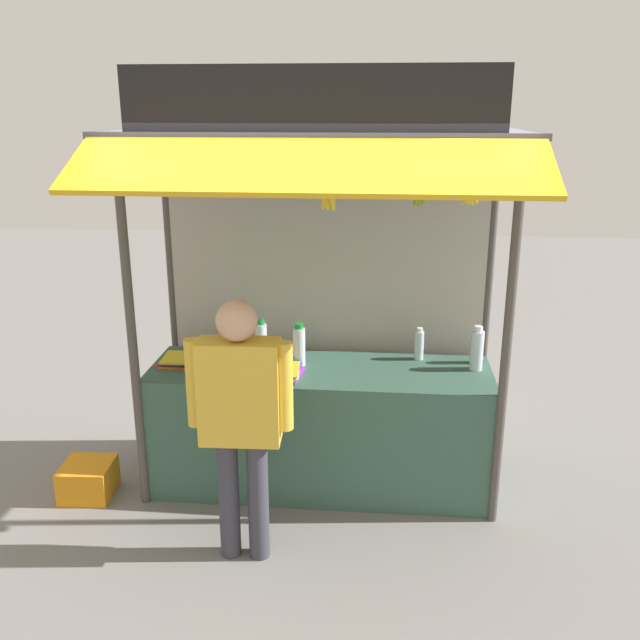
% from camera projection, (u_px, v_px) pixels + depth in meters
% --- Properties ---
extents(ground_plane, '(20.00, 20.00, 0.00)m').
position_uv_depth(ground_plane, '(320.00, 482.00, 4.90)').
color(ground_plane, slate).
extents(stall_counter, '(2.33, 0.71, 0.87)m').
position_uv_depth(stall_counter, '(320.00, 427.00, 4.77)').
color(stall_counter, '#385B4C').
rests_on(stall_counter, ground).
extents(stall_structure, '(2.53, 1.60, 2.80)m').
position_uv_depth(stall_structure, '(322.00, 245.00, 4.53)').
color(stall_structure, '#4C4742').
rests_on(stall_structure, ground).
extents(water_bottle_far_right, '(0.09, 0.09, 0.31)m').
position_uv_depth(water_bottle_far_right, '(477.00, 349.00, 4.59)').
color(water_bottle_far_right, silver).
rests_on(water_bottle_far_right, stall_counter).
extents(water_bottle_center, '(0.07, 0.07, 0.23)m').
position_uv_depth(water_bottle_center, '(419.00, 345.00, 4.79)').
color(water_bottle_center, silver).
rests_on(water_bottle_center, stall_counter).
extents(water_bottle_rear_center, '(0.08, 0.08, 0.30)m').
position_uv_depth(water_bottle_rear_center, '(299.00, 346.00, 4.66)').
color(water_bottle_rear_center, silver).
rests_on(water_bottle_rear_center, stall_counter).
extents(water_bottle_back_right, '(0.08, 0.08, 0.30)m').
position_uv_depth(water_bottle_back_right, '(261.00, 341.00, 4.75)').
color(water_bottle_back_right, silver).
rests_on(water_bottle_back_right, stall_counter).
extents(water_bottle_right, '(0.06, 0.06, 0.23)m').
position_uv_depth(water_bottle_right, '(231.00, 342.00, 4.85)').
color(water_bottle_right, silver).
rests_on(water_bottle_right, stall_counter).
extents(water_bottle_front_left, '(0.06, 0.06, 0.23)m').
position_uv_depth(water_bottle_front_left, '(475.00, 348.00, 4.72)').
color(water_bottle_front_left, silver).
rests_on(water_bottle_front_left, stall_counter).
extents(magazine_stack_back_left, '(0.23, 0.32, 0.05)m').
position_uv_depth(magazine_stack_back_left, '(285.00, 372.00, 4.51)').
color(magazine_stack_back_left, purple).
rests_on(magazine_stack_back_left, stall_counter).
extents(magazine_stack_far_left, '(0.23, 0.27, 0.05)m').
position_uv_depth(magazine_stack_far_left, '(177.00, 360.00, 4.74)').
color(magazine_stack_far_left, orange).
rests_on(magazine_stack_far_left, stall_counter).
extents(banana_bunch_inner_right, '(0.11, 0.12, 0.30)m').
position_uv_depth(banana_bunch_inner_right, '(329.00, 195.00, 3.83)').
color(banana_bunch_inner_right, '#332D23').
extents(banana_bunch_inner_left, '(0.11, 0.11, 0.26)m').
position_uv_depth(banana_bunch_inner_left, '(470.00, 191.00, 3.75)').
color(banana_bunch_inner_left, '#332D23').
extents(banana_bunch_rightmost, '(0.10, 0.09, 0.27)m').
position_uv_depth(banana_bunch_rightmost, '(419.00, 192.00, 3.77)').
color(banana_bunch_rightmost, '#332D23').
extents(vendor_person, '(0.60, 0.23, 1.60)m').
position_uv_depth(vendor_person, '(240.00, 409.00, 3.83)').
color(vendor_person, '#383842').
rests_on(vendor_person, ground).
extents(plastic_crate, '(0.36, 0.36, 0.24)m').
position_uv_depth(plastic_crate, '(88.00, 479.00, 4.71)').
color(plastic_crate, orange).
rests_on(plastic_crate, ground).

